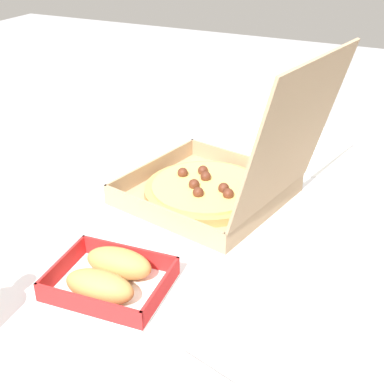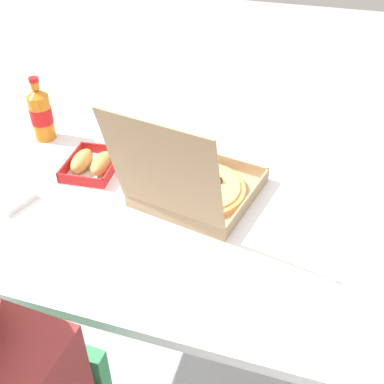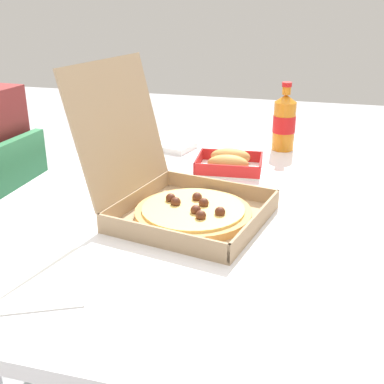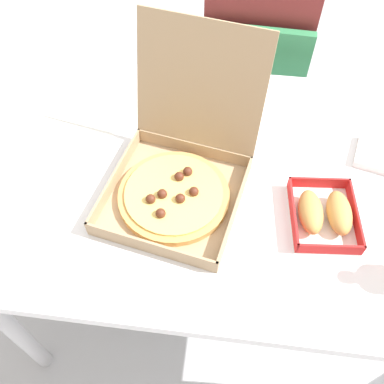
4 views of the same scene
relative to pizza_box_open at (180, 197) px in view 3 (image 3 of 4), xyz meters
name	(u,v)px [view 3 (image 3 of 4)]	position (x,y,z in m)	size (l,w,h in m)	color
dining_table	(168,230)	(0.08, 0.06, -0.13)	(1.24, 0.82, 0.75)	white
pizza_box_open	(180,197)	(0.00, 0.00, 0.00)	(0.38, 0.45, 0.35)	tan
bread_side_box	(229,162)	(0.35, -0.05, -0.02)	(0.17, 0.20, 0.06)	white
cola_bottle	(284,122)	(0.60, -0.18, 0.05)	(0.07, 0.07, 0.22)	orange
paper_menu	(44,278)	(-0.32, 0.17, -0.05)	(0.21, 0.15, 0.00)	white
napkin_pile	(175,147)	(0.50, 0.17, -0.04)	(0.11, 0.11, 0.02)	white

